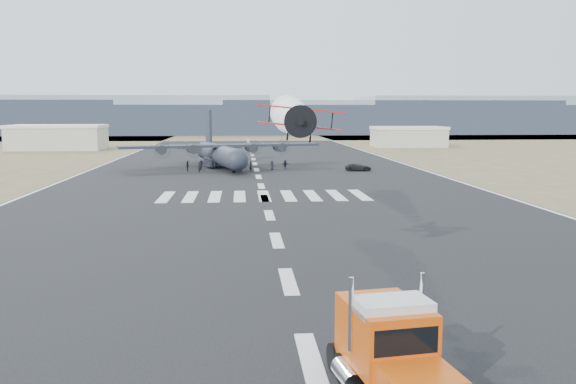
{
  "coord_description": "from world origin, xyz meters",
  "views": [
    {
      "loc": [
        -2.88,
        -24.35,
        10.41
      ],
      "look_at": [
        0.89,
        23.55,
        4.0
      ],
      "focal_mm": 38.0,
      "sensor_mm": 36.0,
      "label": 1
    }
  ],
  "objects": [
    {
      "name": "ground",
      "position": [
        0.0,
        0.0,
        0.0
      ],
      "size": [
        500.0,
        500.0,
        0.0
      ],
      "primitive_type": "plane",
      "color": "black",
      "rests_on": "ground"
    },
    {
      "name": "scrub_far",
      "position": [
        0.0,
        230.0,
        0.0
      ],
      "size": [
        500.0,
        80.0,
        0.0
      ],
      "primitive_type": "cube",
      "color": "brown",
      "rests_on": "ground"
    },
    {
      "name": "runway_markings",
      "position": [
        0.0,
        60.0,
        0.01
      ],
      "size": [
        60.0,
        260.0,
        0.01
      ],
      "primitive_type": null,
      "color": "silver",
      "rests_on": "ground"
    },
    {
      "name": "ridge_seg_c",
      "position": [
        -65.0,
        260.0,
        8.5
      ],
      "size": [
        150.0,
        50.0,
        17.0
      ],
      "primitive_type": "cube",
      "color": "gray",
      "rests_on": "ground"
    },
    {
      "name": "ridge_seg_d",
      "position": [
        0.0,
        260.0,
        6.5
      ],
      "size": [
        150.0,
        50.0,
        13.0
      ],
      "primitive_type": "cube",
      "color": "gray",
      "rests_on": "ground"
    },
    {
      "name": "ridge_seg_e",
      "position": [
        65.0,
        260.0,
        7.5
      ],
      "size": [
        150.0,
        50.0,
        15.0
      ],
      "primitive_type": "cube",
      "color": "gray",
      "rests_on": "ground"
    },
    {
      "name": "ridge_seg_f",
      "position": [
        130.0,
        260.0,
        8.5
      ],
      "size": [
        150.0,
        50.0,
        17.0
      ],
      "primitive_type": "cube",
      "color": "gray",
      "rests_on": "ground"
    },
    {
      "name": "hangar_left",
      "position": [
        -52.0,
        145.0,
        3.41
      ],
      "size": [
        24.5,
        14.5,
        6.7
      ],
      "color": "#A7A595",
      "rests_on": "ground"
    },
    {
      "name": "hangar_right",
      "position": [
        46.0,
        150.0,
        3.01
      ],
      "size": [
        20.5,
        12.5,
        5.9
      ],
      "color": "#A7A595",
      "rests_on": "ground"
    },
    {
      "name": "semi_truck",
      "position": [
        2.45,
        -3.74,
        1.86
      ],
      "size": [
        3.77,
        8.59,
        3.78
      ],
      "rotation": [
        0.0,
        0.0,
        0.15
      ],
      "color": "black",
      "rests_on": "ground"
    },
    {
      "name": "aerobatic_biplane",
      "position": [
        0.89,
        13.52,
        9.84
      ],
      "size": [
        5.49,
        4.91,
        2.31
      ],
      "rotation": [
        0.0,
        0.1,
        -0.05
      ],
      "color": "#BB300C"
    },
    {
      "name": "smoke_trail",
      "position": [
        1.85,
        32.78,
        9.99
      ],
      "size": [
        3.44,
        23.16,
        3.44
      ],
      "rotation": [
        0.0,
        0.0,
        -0.05
      ],
      "color": "white"
    },
    {
      "name": "transport_aircraft",
      "position": [
        -6.68,
        89.1,
        2.74
      ],
      "size": [
        36.49,
        29.83,
        10.62
      ],
      "rotation": [
        0.0,
        0.0,
        0.24
      ],
      "color": "#1D1F2C",
      "rests_on": "ground"
    },
    {
      "name": "support_vehicle",
      "position": [
        17.7,
        80.54,
        0.64
      ],
      "size": [
        4.75,
        2.44,
        1.28
      ],
      "primitive_type": "imported",
      "rotation": [
        0.0,
        0.0,
        1.5
      ],
      "color": "black",
      "rests_on": "ground"
    },
    {
      "name": "crew_a",
      "position": [
        -9.87,
        80.0,
        0.86
      ],
      "size": [
        0.65,
        0.73,
        1.71
      ],
      "primitive_type": "imported",
      "rotation": [
        0.0,
        0.0,
        4.47
      ],
      "color": "black",
      "rests_on": "ground"
    },
    {
      "name": "crew_b",
      "position": [
        -9.83,
        85.1,
        0.83
      ],
      "size": [
        0.92,
        0.92,
        1.66
      ],
      "primitive_type": "imported",
      "rotation": [
        0.0,
        0.0,
        2.35
      ],
      "color": "black",
      "rests_on": "ground"
    },
    {
      "name": "crew_c",
      "position": [
        -2.68,
        78.6,
        0.79
      ],
      "size": [
        0.56,
        1.05,
        1.57
      ],
      "primitive_type": "imported",
      "rotation": [
        0.0,
        0.0,
        1.48
      ],
      "color": "black",
      "rests_on": "ground"
    },
    {
      "name": "crew_d",
      "position": [
        -12.01,
        81.98,
        0.92
      ],
      "size": [
        0.81,
        1.19,
        1.85
      ],
      "primitive_type": "imported",
      "rotation": [
        0.0,
        0.0,
        1.32
      ],
      "color": "black",
      "rests_on": "ground"
    },
    {
      "name": "crew_e",
      "position": [
        2.76,
        83.4,
        0.8
      ],
      "size": [
        0.92,
        0.82,
        1.61
      ],
      "primitive_type": "imported",
      "rotation": [
        0.0,
        0.0,
        2.6
      ],
      "color": "black",
      "rests_on": "ground"
    },
    {
      "name": "crew_f",
      "position": [
        5.2,
        84.63,
        0.82
      ],
      "size": [
        1.58,
        1.05,
        1.63
      ],
      "primitive_type": "imported",
      "rotation": [
        0.0,
        0.0,
        2.73
      ],
      "color": "black",
      "rests_on": "ground"
    },
    {
      "name": "crew_g",
      "position": [
        -1.07,
        80.64,
        0.88
      ],
      "size": [
        0.79,
        0.82,
        1.75
      ],
      "primitive_type": "imported",
      "rotation": [
        0.0,
        0.0,
        0.98
      ],
      "color": "black",
      "rests_on": "ground"
    },
    {
      "name": "crew_h",
      "position": [
        -7.85,
        85.15,
        0.78
      ],
      "size": [
        0.88,
        0.71,
        1.57
      ],
      "primitive_type": "imported",
      "rotation": [
        0.0,
        0.0,
        3.51
      ],
      "color": "black",
      "rests_on": "ground"
    }
  ]
}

